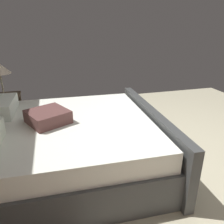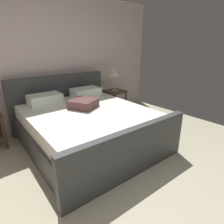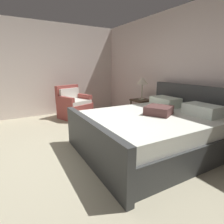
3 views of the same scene
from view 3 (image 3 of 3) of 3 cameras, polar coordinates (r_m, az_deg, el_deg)
name	(u,v)px [view 3 (image 3 of 3)]	position (r m, az deg, el deg)	size (l,w,h in m)	color
ground_plane	(59,163)	(2.96, -16.20, -15.06)	(6.00, 5.45, 0.02)	#B4AC8F
wall_back	(187,71)	(4.23, 22.53, 11.78)	(6.12, 0.12, 2.62)	silver
wall_side_left	(25,70)	(5.62, -25.66, 11.77)	(0.12, 5.57, 2.62)	silver
bed	(152,131)	(3.19, 12.44, -5.74)	(2.06, 2.31, 1.06)	#393B3B
nightstand_left	(141,107)	(4.67, 9.21, 1.53)	(0.44, 0.44, 0.60)	#433323
table_lamp_left	(142,81)	(4.58, 9.53, 9.51)	(0.30, 0.30, 0.56)	#B7B293
armchair	(74,106)	(5.16, -11.93, 1.95)	(0.93, 0.92, 0.90)	#9B443E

